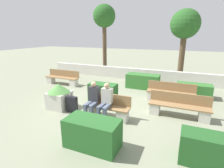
{
  "coord_description": "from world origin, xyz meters",
  "views": [
    {
      "loc": [
        3.02,
        -6.18,
        2.97
      ],
      "look_at": [
        0.16,
        0.5,
        0.9
      ],
      "focal_mm": 28.0,
      "sensor_mm": 36.0,
      "label": 1
    }
  ],
  "objects_px": {
    "bench_left_side": "(170,94)",
    "suitcase": "(72,104)",
    "person_seated_man": "(106,100)",
    "bench_back": "(179,108)",
    "planter_corner_left": "(59,95)",
    "person_seated_woman": "(93,98)",
    "tree_center_left": "(185,26)",
    "bench_right_side": "(62,79)",
    "tree_leftmost": "(104,18)",
    "bench_front": "(107,109)"
  },
  "relations": [
    {
      "from": "person_seated_man",
      "to": "bench_right_side",
      "type": "bearing_deg",
      "value": 144.7
    },
    {
      "from": "bench_front",
      "to": "bench_back",
      "type": "relative_size",
      "value": 0.78
    },
    {
      "from": "person_seated_man",
      "to": "planter_corner_left",
      "type": "bearing_deg",
      "value": 175.38
    },
    {
      "from": "bench_right_side",
      "to": "tree_leftmost",
      "type": "bearing_deg",
      "value": 81.83
    },
    {
      "from": "tree_center_left",
      "to": "tree_leftmost",
      "type": "bearing_deg",
      "value": 179.49
    },
    {
      "from": "person_seated_woman",
      "to": "tree_center_left",
      "type": "distance_m",
      "value": 8.71
    },
    {
      "from": "bench_right_side",
      "to": "planter_corner_left",
      "type": "height_order",
      "value": "planter_corner_left"
    },
    {
      "from": "bench_back",
      "to": "person_seated_woman",
      "type": "relative_size",
      "value": 1.64
    },
    {
      "from": "bench_front",
      "to": "suitcase",
      "type": "relative_size",
      "value": 2.01
    },
    {
      "from": "person_seated_man",
      "to": "bench_back",
      "type": "bearing_deg",
      "value": 27.36
    },
    {
      "from": "suitcase",
      "to": "person_seated_woman",
      "type": "bearing_deg",
      "value": -1.52
    },
    {
      "from": "bench_back",
      "to": "person_seated_man",
      "type": "relative_size",
      "value": 1.63
    },
    {
      "from": "bench_left_side",
      "to": "bench_back",
      "type": "distance_m",
      "value": 1.54
    },
    {
      "from": "planter_corner_left",
      "to": "tree_leftmost",
      "type": "relative_size",
      "value": 0.2
    },
    {
      "from": "bench_back",
      "to": "planter_corner_left",
      "type": "xyz_separation_m",
      "value": [
        -4.61,
        -1.07,
        0.2
      ]
    },
    {
      "from": "bench_right_side",
      "to": "person_seated_woman",
      "type": "bearing_deg",
      "value": -39.41
    },
    {
      "from": "bench_left_side",
      "to": "planter_corner_left",
      "type": "relative_size",
      "value": 2.04
    },
    {
      "from": "planter_corner_left",
      "to": "bench_back",
      "type": "bearing_deg",
      "value": 13.01
    },
    {
      "from": "bench_front",
      "to": "suitcase",
      "type": "xyz_separation_m",
      "value": [
        -1.48,
        -0.11,
        -0.01
      ]
    },
    {
      "from": "person_seated_man",
      "to": "suitcase",
      "type": "distance_m",
      "value": 1.54
    },
    {
      "from": "bench_front",
      "to": "person_seated_woman",
      "type": "distance_m",
      "value": 0.67
    },
    {
      "from": "person_seated_man",
      "to": "suitcase",
      "type": "relative_size",
      "value": 1.58
    },
    {
      "from": "tree_leftmost",
      "to": "person_seated_man",
      "type": "bearing_deg",
      "value": -64.34
    },
    {
      "from": "bench_left_side",
      "to": "suitcase",
      "type": "xyz_separation_m",
      "value": [
        -3.46,
        -2.7,
        -0.02
      ]
    },
    {
      "from": "bench_right_side",
      "to": "suitcase",
      "type": "relative_size",
      "value": 2.61
    },
    {
      "from": "bench_right_side",
      "to": "tree_center_left",
      "type": "xyz_separation_m",
      "value": [
        6.54,
        4.69,
        3.17
      ]
    },
    {
      "from": "bench_right_side",
      "to": "planter_corner_left",
      "type": "distance_m",
      "value": 3.68
    },
    {
      "from": "bench_right_side",
      "to": "person_seated_man",
      "type": "distance_m",
      "value": 5.41
    },
    {
      "from": "bench_right_side",
      "to": "person_seated_man",
      "type": "bearing_deg",
      "value": -35.91
    },
    {
      "from": "bench_back",
      "to": "person_seated_man",
      "type": "distance_m",
      "value": 2.73
    },
    {
      "from": "tree_leftmost",
      "to": "bench_right_side",
      "type": "bearing_deg",
      "value": -97.56
    },
    {
      "from": "bench_front",
      "to": "bench_right_side",
      "type": "bearing_deg",
      "value": 145.87
    },
    {
      "from": "bench_back",
      "to": "person_seated_woman",
      "type": "bearing_deg",
      "value": -165.91
    },
    {
      "from": "person_seated_woman",
      "to": "suitcase",
      "type": "xyz_separation_m",
      "value": [
        -0.96,
        0.03,
        -0.41
      ]
    },
    {
      "from": "bench_left_side",
      "to": "bench_right_side",
      "type": "height_order",
      "value": "same"
    },
    {
      "from": "bench_left_side",
      "to": "tree_leftmost",
      "type": "distance_m",
      "value": 8.61
    },
    {
      "from": "bench_back",
      "to": "person_seated_woman",
      "type": "height_order",
      "value": "person_seated_woman"
    },
    {
      "from": "bench_left_side",
      "to": "bench_front",
      "type": "bearing_deg",
      "value": -138.63
    },
    {
      "from": "bench_left_side",
      "to": "planter_corner_left",
      "type": "height_order",
      "value": "planter_corner_left"
    },
    {
      "from": "planter_corner_left",
      "to": "tree_leftmost",
      "type": "bearing_deg",
      "value": 101.55
    },
    {
      "from": "bench_front",
      "to": "person_seated_man",
      "type": "relative_size",
      "value": 1.27
    },
    {
      "from": "planter_corner_left",
      "to": "tree_leftmost",
      "type": "distance_m",
      "value": 8.64
    },
    {
      "from": "person_seated_man",
      "to": "tree_leftmost",
      "type": "relative_size",
      "value": 0.25
    },
    {
      "from": "bench_front",
      "to": "bench_left_side",
      "type": "xyz_separation_m",
      "value": [
        1.98,
        2.59,
        0.02
      ]
    },
    {
      "from": "bench_back",
      "to": "planter_corner_left",
      "type": "height_order",
      "value": "planter_corner_left"
    },
    {
      "from": "suitcase",
      "to": "tree_leftmost",
      "type": "distance_m",
      "value": 9.03
    },
    {
      "from": "bench_back",
      "to": "suitcase",
      "type": "distance_m",
      "value": 4.08
    },
    {
      "from": "person_seated_woman",
      "to": "tree_center_left",
      "type": "relative_size",
      "value": 0.29
    },
    {
      "from": "person_seated_man",
      "to": "person_seated_woman",
      "type": "distance_m",
      "value": 0.53
    },
    {
      "from": "bench_back",
      "to": "tree_center_left",
      "type": "bearing_deg",
      "value": 83.41
    }
  ]
}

